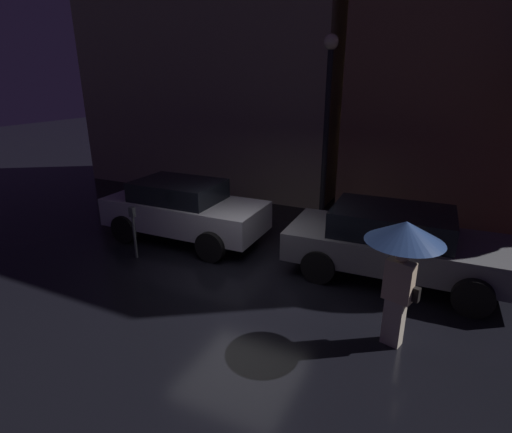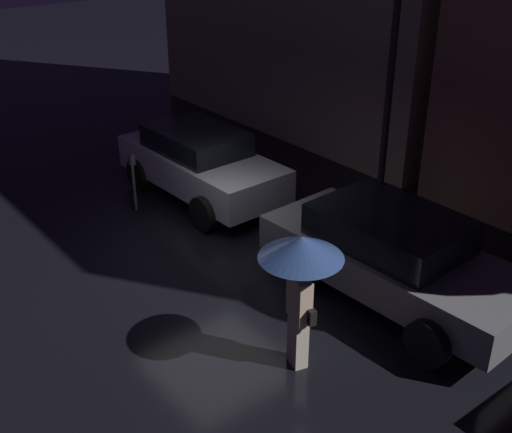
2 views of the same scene
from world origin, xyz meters
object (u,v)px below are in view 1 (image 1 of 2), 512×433
at_px(pedestrian_with_umbrella, 404,246).
at_px(parking_meter, 134,227).
at_px(parked_car_silver, 184,209).
at_px(street_lamp_near, 327,110).
at_px(parked_car_grey, 396,242).

height_order(pedestrian_with_umbrella, parking_meter, pedestrian_with_umbrella).
height_order(parked_car_silver, parking_meter, parked_car_silver).
bearing_deg(parked_car_silver, street_lamp_near, 40.15).
bearing_deg(parking_meter, pedestrian_with_umbrella, -6.91).
relative_size(pedestrian_with_umbrella, parking_meter, 1.67).
bearing_deg(pedestrian_with_umbrella, parked_car_silver, 174.43).
relative_size(parked_car_silver, street_lamp_near, 0.83).
bearing_deg(parking_meter, parked_car_silver, 75.97).
xyz_separation_m(pedestrian_with_umbrella, street_lamp_near, (-2.55, 4.61, 1.48)).
distance_m(parked_car_grey, parking_meter, 5.68).
bearing_deg(parking_meter, parked_car_grey, 16.48).
height_order(parked_car_silver, street_lamp_near, street_lamp_near).
relative_size(parked_car_grey, pedestrian_with_umbrella, 2.22).
xyz_separation_m(parked_car_grey, parking_meter, (-5.45, -1.61, -0.02)).
relative_size(parking_meter, street_lamp_near, 0.25).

